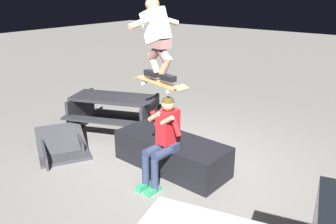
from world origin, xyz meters
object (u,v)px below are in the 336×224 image
object	(u,v)px
skateboard	(160,83)
ledge_box_main	(171,153)
person_sitting_on_ledge	(163,137)
picnic_table_back	(114,108)
skater_airborne	(157,35)
kicker_ramp	(62,148)

from	to	relation	value
skateboard	ledge_box_main	bearing A→B (deg)	-87.34
person_sitting_on_ledge	ledge_box_main	bearing A→B (deg)	-67.56
ledge_box_main	picnic_table_back	world-z (taller)	picnic_table_back
person_sitting_on_ledge	skater_airborne	bearing A→B (deg)	-33.43
skater_airborne	kicker_ramp	distance (m)	2.88
ledge_box_main	skateboard	world-z (taller)	skateboard
ledge_box_main	person_sitting_on_ledge	xyz separation A→B (m)	(-0.19, 0.45, 0.50)
kicker_ramp	picnic_table_back	xyz separation A→B (m)	(-0.07, -1.28, 0.43)
skateboard	skater_airborne	distance (m)	0.69
ledge_box_main	skater_airborne	world-z (taller)	skater_airborne
skater_airborne	picnic_table_back	bearing A→B (deg)	-24.60
person_sitting_on_ledge	kicker_ramp	bearing A→B (deg)	7.95
skater_airborne	ledge_box_main	bearing A→B (deg)	-97.80
skateboard	kicker_ramp	size ratio (longest dim) A/B	0.75
ledge_box_main	person_sitting_on_ledge	size ratio (longest dim) A/B	1.43
ledge_box_main	skateboard	bearing A→B (deg)	92.66
person_sitting_on_ledge	skater_airborne	world-z (taller)	skater_airborne
person_sitting_on_ledge	picnic_table_back	distance (m)	2.29
skateboard	picnic_table_back	bearing A→B (deg)	-24.22
skateboard	picnic_table_back	world-z (taller)	skateboard
person_sitting_on_ledge	picnic_table_back	size ratio (longest dim) A/B	0.65
person_sitting_on_ledge	kicker_ramp	xyz separation A→B (m)	(2.12, 0.30, -0.68)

